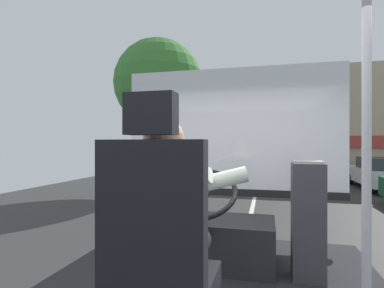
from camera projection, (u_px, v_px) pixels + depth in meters
name	position (u px, v px, depth m)	size (l,w,h in m)	color
ground	(255.00, 197.00, 10.46)	(18.00, 44.00, 0.06)	#2D2D2D
driver_seat	(159.00, 258.00, 1.39)	(0.48, 0.48, 1.29)	black
bus_driver	(168.00, 215.00, 1.51)	(0.78, 0.53, 0.77)	black
steering_console	(211.00, 239.00, 2.67)	(1.10, 1.05, 0.88)	black
handrail_pole	(367.00, 134.00, 1.49)	(0.04, 0.04, 2.24)	#B7B7BC
fare_box	(308.00, 220.00, 2.38)	(0.25, 0.23, 0.94)	#333338
windshield_panel	(231.00, 146.00, 3.49)	(2.50, 0.08, 1.48)	white
street_tree	(158.00, 84.00, 11.44)	(3.35, 3.35, 5.79)	#4C3828
shop_building	(343.00, 124.00, 17.07)	(12.53, 4.31, 5.89)	tan
parked_car_white	(383.00, 173.00, 12.03)	(1.84, 4.03, 1.27)	silver
parked_car_silver	(348.00, 165.00, 17.01)	(2.01, 4.07, 1.22)	silver
parked_car_charcoal	(323.00, 158.00, 21.86)	(1.95, 4.00, 1.45)	#474C51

